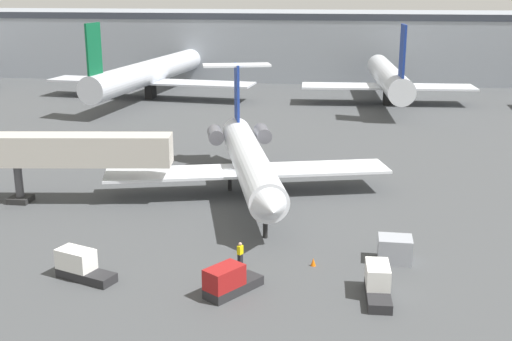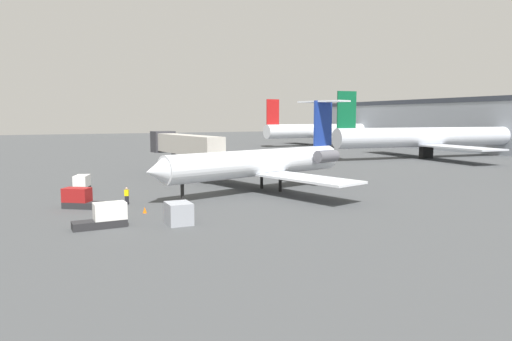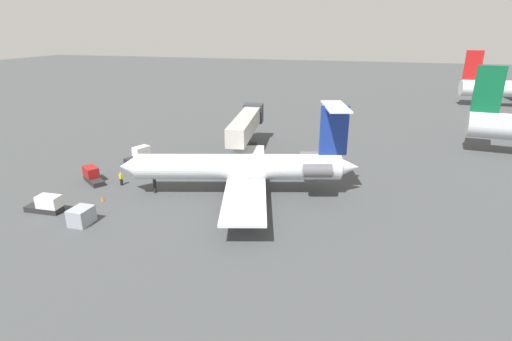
{
  "view_description": "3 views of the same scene",
  "coord_description": "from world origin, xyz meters",
  "views": [
    {
      "loc": [
        10.19,
        -54.07,
        18.09
      ],
      "look_at": [
        2.59,
        -2.0,
        3.17
      ],
      "focal_mm": 45.66,
      "sensor_mm": 36.0,
      "label": 1
    },
    {
      "loc": [
        49.33,
        -22.03,
        8.47
      ],
      "look_at": [
        1.8,
        0.25,
        2.47
      ],
      "focal_mm": 32.9,
      "sensor_mm": 36.0,
      "label": 2
    },
    {
      "loc": [
        43.62,
        14.8,
        18.81
      ],
      "look_at": [
        0.77,
        2.51,
        2.74
      ],
      "focal_mm": 28.11,
      "sensor_mm": 36.0,
      "label": 3
    }
  ],
  "objects": [
    {
      "name": "ground_crew_marshaller",
      "position": [
        3.32,
        -14.35,
        0.86
      ],
      "size": [
        0.4,
        0.47,
        1.69
      ],
      "color": "black",
      "rests_on": "ground_plane"
    },
    {
      "name": "traffic_cone_near",
      "position": [
        8.17,
        -13.64,
        0.28
      ],
      "size": [
        0.36,
        0.36,
        0.55
      ],
      "color": "orange",
      "rests_on": "ground_plane"
    },
    {
      "name": "ground_plane",
      "position": [
        0.0,
        0.0,
        -0.05
      ],
      "size": [
        400.0,
        400.0,
        0.1
      ],
      "primitive_type": "cube",
      "color": "#424447"
    },
    {
      "name": "parked_airliner_west_mid",
      "position": [
        -22.94,
        50.33,
        4.27
      ],
      "size": [
        35.47,
        41.91,
        13.36
      ],
      "color": "silver",
      "rests_on": "ground_plane"
    },
    {
      "name": "parked_airliner_centre",
      "position": [
        16.03,
        50.43,
        4.21
      ],
      "size": [
        27.42,
        32.42,
        13.22
      ],
      "color": "silver",
      "rests_on": "ground_plane"
    },
    {
      "name": "terminal_building",
      "position": [
        0.0,
        82.4,
        6.6
      ],
      "size": [
        179.51,
        23.62,
        13.17
      ],
      "color": "#8C939E",
      "rests_on": "ground_plane"
    },
    {
      "name": "baggage_tug_spare",
      "position": [
        3.32,
        -18.57,
        0.84
      ],
      "size": [
        3.42,
        4.09,
        1.9
      ],
      "color": "#262628",
      "rests_on": "ground_plane"
    },
    {
      "name": "baggage_tug_trailing",
      "position": [
        -6.5,
        -17.7,
        0.84
      ],
      "size": [
        4.24,
        2.68,
        1.9
      ],
      "color": "#262628",
      "rests_on": "ground_plane"
    },
    {
      "name": "regional_jet",
      "position": [
        1.43,
        1.28,
        3.37
      ],
      "size": [
        25.66,
        27.75,
        10.52
      ],
      "color": "silver",
      "rests_on": "ground_plane"
    },
    {
      "name": "jet_bridge",
      "position": [
        -14.96,
        -3.48,
        4.63
      ],
      "size": [
        18.74,
        5.44,
        6.31
      ],
      "color": "#B7B2A8",
      "rests_on": "ground_plane"
    },
    {
      "name": "cargo_container_uld",
      "position": [
        13.61,
        -12.07,
        0.87
      ],
      "size": [
        2.29,
        1.89,
        1.73
      ],
      "color": "#999EA8",
      "rests_on": "ground_plane"
    },
    {
      "name": "baggage_tug_lead",
      "position": [
        12.28,
        -17.5,
        0.84
      ],
      "size": [
        1.58,
        4.06,
        1.9
      ],
      "color": "#262628",
      "rests_on": "ground_plane"
    }
  ]
}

